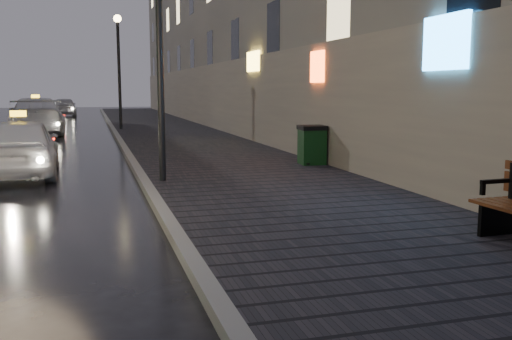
{
  "coord_description": "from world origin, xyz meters",
  "views": [
    {
      "loc": [
        0.44,
        -5.8,
        2.05
      ],
      "look_at": [
        2.78,
        2.24,
        0.85
      ],
      "focal_mm": 40.0,
      "sensor_mm": 36.0,
      "label": 1
    }
  ],
  "objects_px": {
    "taxi_near": "(20,147)",
    "car_far": "(64,107)",
    "lamp_near": "(159,16)",
    "lamp_far": "(119,57)",
    "trash_bin": "(312,144)",
    "taxi_mid": "(37,116)"
  },
  "relations": [
    {
      "from": "taxi_near",
      "to": "car_far",
      "type": "bearing_deg",
      "value": -91.32
    },
    {
      "from": "lamp_near",
      "to": "lamp_far",
      "type": "height_order",
      "value": "same"
    },
    {
      "from": "lamp_far",
      "to": "taxi_near",
      "type": "distance_m",
      "value": 14.17
    },
    {
      "from": "lamp_near",
      "to": "car_far",
      "type": "bearing_deg",
      "value": 95.55
    },
    {
      "from": "car_far",
      "to": "trash_bin",
      "type": "bearing_deg",
      "value": 99.02
    },
    {
      "from": "trash_bin",
      "to": "car_far",
      "type": "distance_m",
      "value": 32.14
    },
    {
      "from": "lamp_near",
      "to": "taxi_near",
      "type": "height_order",
      "value": "lamp_near"
    },
    {
      "from": "lamp_far",
      "to": "taxi_mid",
      "type": "distance_m",
      "value": 4.59
    },
    {
      "from": "lamp_far",
      "to": "trash_bin",
      "type": "height_order",
      "value": "lamp_far"
    },
    {
      "from": "taxi_mid",
      "to": "car_far",
      "type": "relative_size",
      "value": 1.38
    },
    {
      "from": "taxi_mid",
      "to": "car_far",
      "type": "xyz_separation_m",
      "value": [
        0.5,
        17.4,
        -0.12
      ]
    },
    {
      "from": "trash_bin",
      "to": "taxi_mid",
      "type": "xyz_separation_m",
      "value": [
        -7.65,
        13.93,
        0.17
      ]
    },
    {
      "from": "trash_bin",
      "to": "car_far",
      "type": "bearing_deg",
      "value": 107.56
    },
    {
      "from": "lamp_near",
      "to": "taxi_near",
      "type": "relative_size",
      "value": 1.28
    },
    {
      "from": "taxi_near",
      "to": "car_far",
      "type": "xyz_separation_m",
      "value": [
        -0.2,
        30.45,
        -0.01
      ]
    },
    {
      "from": "trash_bin",
      "to": "taxi_near",
      "type": "distance_m",
      "value": 7.01
    },
    {
      "from": "car_far",
      "to": "lamp_far",
      "type": "bearing_deg",
      "value": 96.89
    },
    {
      "from": "trash_bin",
      "to": "taxi_mid",
      "type": "height_order",
      "value": "taxi_mid"
    },
    {
      "from": "lamp_near",
      "to": "taxi_near",
      "type": "distance_m",
      "value": 4.77
    },
    {
      "from": "taxi_near",
      "to": "taxi_mid",
      "type": "bearing_deg",
      "value": -88.63
    },
    {
      "from": "taxi_mid",
      "to": "trash_bin",
      "type": "bearing_deg",
      "value": 113.98
    },
    {
      "from": "lamp_near",
      "to": "car_far",
      "type": "xyz_separation_m",
      "value": [
        -3.2,
        32.89,
        -2.79
      ]
    }
  ]
}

